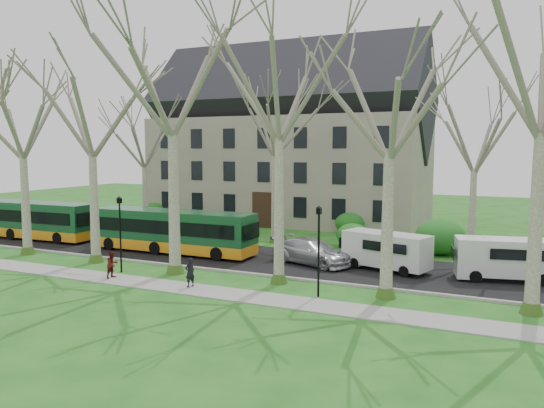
% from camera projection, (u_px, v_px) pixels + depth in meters
% --- Properties ---
extents(ground, '(120.00, 120.00, 0.00)m').
position_uv_depth(ground, '(221.00, 279.00, 28.90)').
color(ground, '#1F5D1A').
rests_on(ground, ground).
extents(sidewalk, '(70.00, 2.00, 0.06)m').
position_uv_depth(sidewalk, '(196.00, 290.00, 26.64)').
color(sidewalk, gray).
rests_on(sidewalk, ground).
extents(road, '(80.00, 8.00, 0.06)m').
position_uv_depth(road, '(264.00, 259.00, 33.87)').
color(road, black).
rests_on(road, ground).
extents(curb, '(80.00, 0.25, 0.14)m').
position_uv_depth(curb, '(234.00, 272.00, 30.25)').
color(curb, '#A5A39E').
rests_on(curb, ground).
extents(building, '(26.50, 12.20, 16.00)m').
position_uv_depth(building, '(290.00, 138.00, 52.23)').
color(building, gray).
rests_on(building, ground).
extents(tree_row_verge, '(49.00, 7.00, 14.00)m').
position_uv_depth(tree_row_verge, '(222.00, 150.00, 28.44)').
color(tree_row_verge, gray).
rests_on(tree_row_verge, ground).
extents(tree_row_far, '(33.00, 7.00, 12.00)m').
position_uv_depth(tree_row_far, '(280.00, 163.00, 38.76)').
color(tree_row_far, gray).
rests_on(tree_row_far, ground).
extents(lamp_row, '(36.22, 0.22, 4.30)m').
position_uv_depth(lamp_row, '(210.00, 235.00, 27.73)').
color(lamp_row, black).
rests_on(lamp_row, ground).
extents(hedges, '(30.60, 8.60, 2.00)m').
position_uv_depth(hedges, '(257.00, 223.00, 43.38)').
color(hedges, '#1D5117').
rests_on(hedges, ground).
extents(bus_lead, '(11.93, 2.76, 2.97)m').
position_uv_depth(bus_lead, '(28.00, 219.00, 41.69)').
color(bus_lead, '#154C28').
rests_on(bus_lead, road).
extents(bus_follow, '(11.82, 2.51, 2.95)m').
position_uv_depth(bus_follow, '(172.00, 231.00, 35.89)').
color(bus_follow, '#154C28').
rests_on(bus_follow, road).
extents(sedan, '(5.75, 3.76, 1.55)m').
position_uv_depth(sedan, '(312.00, 251.00, 32.36)').
color(sedan, silver).
rests_on(sedan, road).
extents(van_a, '(5.30, 3.18, 2.18)m').
position_uv_depth(van_a, '(386.00, 252.00, 30.68)').
color(van_a, silver).
rests_on(van_a, road).
extents(van_b, '(5.43, 2.89, 2.25)m').
position_uv_depth(van_b, '(506.00, 260.00, 28.27)').
color(van_b, silver).
rests_on(van_b, road).
extents(pedestrian_a, '(0.53, 0.64, 1.51)m').
position_uv_depth(pedestrian_a, '(190.00, 272.00, 27.01)').
color(pedestrian_a, black).
rests_on(pedestrian_a, sidewalk).
extents(pedestrian_b, '(0.64, 0.78, 1.49)m').
position_uv_depth(pedestrian_b, '(112.00, 264.00, 28.89)').
color(pedestrian_b, '#4F1412').
rests_on(pedestrian_b, sidewalk).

